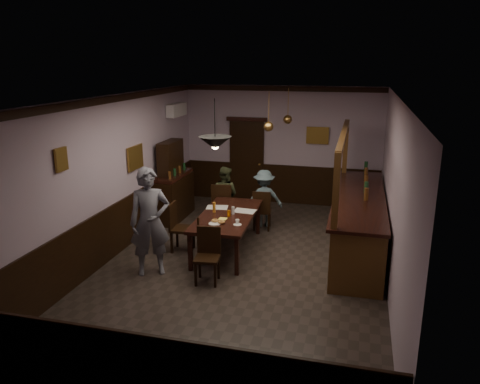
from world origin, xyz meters
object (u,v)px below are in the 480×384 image
(dining_table, at_px, (227,217))
(coffee_cup, at_px, (237,221))
(chair_near, at_px, (208,252))
(bar_counter, at_px, (358,221))
(chair_far_left, at_px, (222,203))
(sideboard, at_px, (173,188))
(pendant_iron, at_px, (215,143))
(pendant_brass_mid, at_px, (268,127))
(person_standing, at_px, (150,222))
(pendant_brass_far, at_px, (288,119))
(person_seated_left, at_px, (225,195))
(chair_side, at_px, (178,225))
(person_seated_right, at_px, (264,198))
(chair_far_right, at_px, (262,209))
(soda_can, at_px, (229,213))

(dining_table, distance_m, coffee_cup, 0.61)
(dining_table, xyz_separation_m, chair_near, (0.04, -1.32, -0.18))
(coffee_cup, height_order, bar_counter, bar_counter)
(chair_far_left, height_order, sideboard, sideboard)
(pendant_iron, height_order, pendant_brass_mid, same)
(pendant_brass_mid, bearing_deg, person_standing, -122.76)
(pendant_iron, distance_m, pendant_brass_far, 3.29)
(dining_table, bearing_deg, pendant_iron, -88.08)
(person_seated_left, bearing_deg, coffee_cup, 124.82)
(chair_near, xyz_separation_m, person_standing, (-1.04, 0.04, 0.43))
(person_seated_left, bearing_deg, chair_side, 89.18)
(dining_table, relative_size, coffee_cup, 27.90)
(chair_far_left, bearing_deg, bar_counter, 160.07)
(chair_near, xyz_separation_m, pendant_brass_mid, (0.52, 2.47, 1.79))
(pendant_brass_far, bearing_deg, coffee_cup, -98.34)
(person_seated_left, distance_m, bar_counter, 3.07)
(dining_table, relative_size, sideboard, 1.22)
(person_seated_left, distance_m, person_seated_right, 0.90)
(person_seated_left, xyz_separation_m, person_seated_right, (0.90, 0.03, -0.02))
(chair_near, bearing_deg, bar_counter, 32.85)
(chair_far_left, xyz_separation_m, pendant_brass_mid, (1.04, -0.11, 1.75))
(person_seated_right, xyz_separation_m, bar_counter, (2.05, -0.87, -0.06))
(person_standing, distance_m, pendant_iron, 1.75)
(chair_far_right, bearing_deg, soda_can, 70.16)
(chair_side, bearing_deg, sideboard, 21.44)
(chair_far_right, bearing_deg, chair_near, 75.67)
(chair_far_left, distance_m, soda_can, 1.51)
(chair_side, xyz_separation_m, soda_can, (0.99, 0.11, 0.28))
(chair_far_right, xyz_separation_m, chair_near, (-0.38, -2.61, 0.02))
(person_standing, relative_size, sideboard, 1.03)
(soda_can, xyz_separation_m, pendant_brass_mid, (0.49, 1.27, 1.49))
(dining_table, bearing_deg, soda_can, -61.88)
(pendant_brass_mid, bearing_deg, sideboard, 169.49)
(chair_near, bearing_deg, coffee_cup, 63.37)
(sideboard, distance_m, bar_counter, 4.30)
(person_standing, height_order, pendant_brass_mid, pendant_brass_mid)
(chair_far_right, bearing_deg, chair_side, 42.62)
(chair_side, relative_size, sideboard, 0.53)
(chair_side, bearing_deg, person_seated_right, -39.64)
(coffee_cup, bearing_deg, pendant_brass_mid, 80.26)
(bar_counter, height_order, pendant_brass_far, pendant_brass_far)
(chair_far_right, xyz_separation_m, pendant_brass_far, (0.34, 1.11, 1.81))
(dining_table, relative_size, person_standing, 1.18)
(chair_far_right, relative_size, coffee_cup, 11.19)
(coffee_cup, height_order, sideboard, sideboard)
(dining_table, bearing_deg, chair_far_left, 111.04)
(chair_far_left, distance_m, sideboard, 1.33)
(pendant_brass_mid, bearing_deg, person_seated_left, 159.76)
(coffee_cup, xyz_separation_m, bar_counter, (2.12, 1.19, -0.21))
(dining_table, xyz_separation_m, bar_counter, (2.45, 0.70, -0.10))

